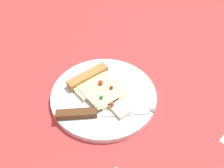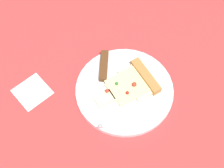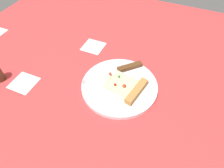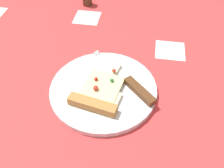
# 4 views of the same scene
# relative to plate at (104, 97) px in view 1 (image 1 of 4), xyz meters

# --- Properties ---
(ground_plane) EXTENTS (1.51, 1.51, 0.03)m
(ground_plane) POSITION_rel_plate_xyz_m (-0.05, -0.04, -0.02)
(ground_plane) COLOR #D13838
(ground_plane) RESTS_ON ground
(plate) EXTENTS (0.28, 0.28, 0.02)m
(plate) POSITION_rel_plate_xyz_m (0.00, 0.00, 0.00)
(plate) COLOR silver
(plate) RESTS_ON ground_plane
(pizza_slice) EXTENTS (0.19, 0.13, 0.03)m
(pizza_slice) POSITION_rel_plate_xyz_m (0.03, -0.01, 0.02)
(pizza_slice) COLOR beige
(pizza_slice) RESTS_ON plate
(knife) EXTENTS (0.18, 0.19, 0.02)m
(knife) POSITION_rel_plate_xyz_m (-0.03, 0.06, 0.01)
(knife) COLOR silver
(knife) RESTS_ON plate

